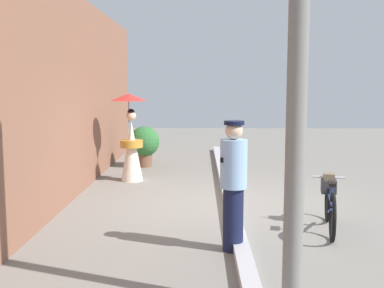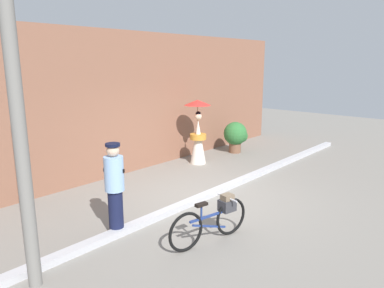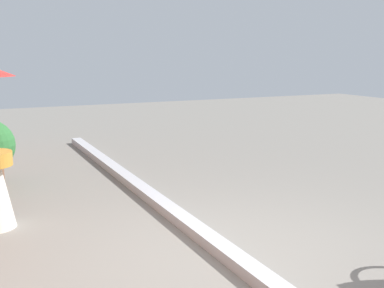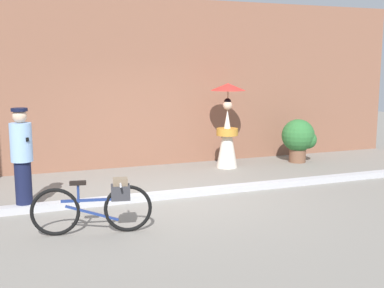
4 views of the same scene
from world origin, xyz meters
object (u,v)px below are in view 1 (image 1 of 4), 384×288
(person_with_parasol, at_px, (131,138))
(utility_pole, at_px, (298,49))
(potted_plant_by_door, at_px, (145,144))
(bicycle_near_officer, at_px, (330,201))
(person_officer, at_px, (234,182))

(person_with_parasol, xyz_separation_m, utility_pole, (-6.16, -2.36, 1.45))
(person_with_parasol, bearing_deg, potted_plant_by_door, -2.63)
(bicycle_near_officer, bearing_deg, person_officer, 122.66)
(person_with_parasol, relative_size, utility_pole, 0.40)
(person_officer, bearing_deg, utility_pole, -165.92)
(bicycle_near_officer, bearing_deg, utility_pole, 158.38)
(person_officer, bearing_deg, person_with_parasol, 23.40)
(utility_pole, bearing_deg, person_officer, 14.08)
(bicycle_near_officer, distance_m, potted_plant_by_door, 6.33)
(bicycle_near_officer, distance_m, person_officer, 1.81)
(person_officer, xyz_separation_m, utility_pole, (-1.69, -0.42, 1.52))
(bicycle_near_officer, xyz_separation_m, utility_pole, (-2.63, 1.04, 1.99))
(person_officer, relative_size, potted_plant_by_door, 1.59)
(potted_plant_by_door, bearing_deg, bicycle_near_officer, -148.40)
(bicycle_near_officer, xyz_separation_m, potted_plant_by_door, (5.39, 3.31, 0.18))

